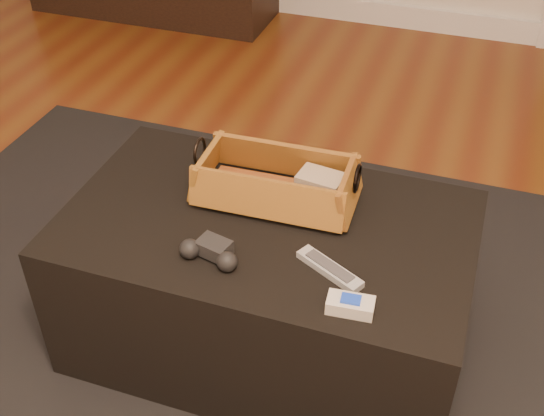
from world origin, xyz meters
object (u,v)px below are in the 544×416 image
(tv_remote, at_px, (267,193))
(wicker_basket, at_px, (276,184))
(ottoman, at_px, (267,283))
(silver_remote, at_px, (330,269))
(cream_gadget, at_px, (350,305))
(game_controller, at_px, (211,252))

(tv_remote, height_order, wicker_basket, wicker_basket)
(ottoman, height_order, wicker_basket, wicker_basket)
(ottoman, bearing_deg, silver_remote, -33.12)
(wicker_basket, distance_m, silver_remote, 0.30)
(tv_remote, height_order, silver_remote, tv_remote)
(wicker_basket, height_order, cream_gadget, wicker_basket)
(ottoman, height_order, cream_gadget, cream_gadget)
(tv_remote, bearing_deg, game_controller, -108.37)
(wicker_basket, xyz_separation_m, game_controller, (-0.07, -0.27, -0.02))
(silver_remote, height_order, cream_gadget, cream_gadget)
(wicker_basket, xyz_separation_m, silver_remote, (0.20, -0.22, -0.04))
(wicker_basket, relative_size, game_controller, 2.77)
(game_controller, relative_size, cream_gadget, 1.46)
(tv_remote, distance_m, wicker_basket, 0.03)
(game_controller, relative_size, silver_remote, 0.88)
(wicker_basket, height_order, silver_remote, wicker_basket)
(wicker_basket, relative_size, cream_gadget, 4.03)
(game_controller, xyz_separation_m, cream_gadget, (0.34, -0.05, -0.01))
(wicker_basket, bearing_deg, silver_remote, -47.49)
(ottoman, xyz_separation_m, wicker_basket, (-0.01, 0.09, 0.26))
(game_controller, distance_m, silver_remote, 0.27)
(ottoman, height_order, tv_remote, tv_remote)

